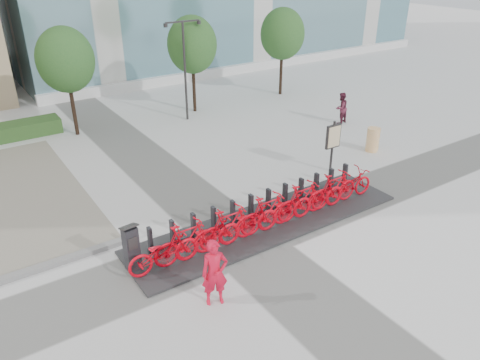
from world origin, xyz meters
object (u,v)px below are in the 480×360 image
pedestrian (341,108)px  map_sign (333,139)px  construction_barrel (373,140)px  kiosk (131,248)px  bike_0 (163,251)px  worker_red (215,273)px

pedestrian → map_sign: 5.99m
pedestrian → map_sign: bearing=32.3°
construction_barrel → kiosk: bearing=-169.5°
bike_0 → kiosk: (-0.74, 0.43, 0.16)m
pedestrian → construction_barrel: pedestrian is taller
construction_barrel → map_sign: map_sign is taller
kiosk → map_sign: bearing=5.8°
worker_red → construction_barrel: worker_red is taller
kiosk → worker_red: 2.68m
bike_0 → kiosk: size_ratio=1.41×
kiosk → construction_barrel: kiosk is taller
bike_0 → pedestrian: size_ratio=1.31×
kiosk → pedestrian: bearing=17.8°
bike_0 → pedestrian: pedestrian is taller
kiosk → worker_red: size_ratio=0.80×
bike_0 → construction_barrel: bike_0 is taller
worker_red → pedestrian: 14.79m
worker_red → construction_barrel: (10.92, 4.63, -0.39)m
worker_red → bike_0: bearing=123.4°
bike_0 → map_sign: 8.77m
bike_0 → construction_barrel: 11.75m
kiosk → map_sign: size_ratio=0.70×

